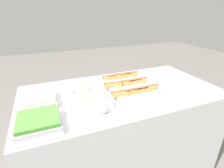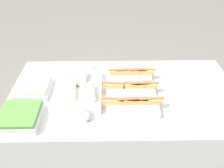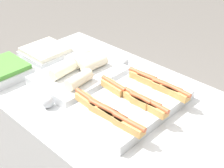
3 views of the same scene
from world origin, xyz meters
The scene contains 6 objects.
tray_hotdogs centered at (0.05, 0.00, 0.98)m, with size 0.41×0.54×0.10m.
tray_wraps centered at (-0.34, 0.00, 0.98)m, with size 0.33×0.46×0.11m.
tray_side_front centered at (-0.67, -0.27, 0.98)m, with size 0.25×0.25×0.07m.
tray_side_back centered at (-0.67, 0.02, 0.98)m, with size 0.25×0.25×0.07m.
serving_spoon_near centered at (-0.27, -0.27, 0.97)m, with size 0.24×0.06×0.06m.
serving_spoon_far centered at (-0.27, 0.27, 0.97)m, with size 0.25×0.06×0.06m.
Camera 3 is at (0.79, -0.93, 1.84)m, focal length 50.00 mm.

